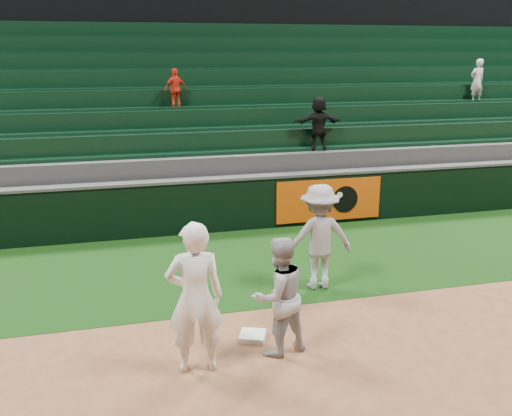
{
  "coord_description": "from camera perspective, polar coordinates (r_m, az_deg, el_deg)",
  "views": [
    {
      "loc": [
        -1.98,
        -7.2,
        4.01
      ],
      "look_at": [
        0.5,
        2.3,
        1.3
      ],
      "focal_mm": 40.0,
      "sensor_mm": 36.0,
      "label": 1
    }
  ],
  "objects": [
    {
      "name": "baserunner",
      "position": [
        7.76,
        2.28,
        -8.79
      ],
      "size": [
        0.95,
        0.83,
        1.66
      ],
      "primitive_type": "imported",
      "rotation": [
        0.0,
        0.0,
        3.43
      ],
      "color": "#ABAFB7",
      "rests_on": "ground"
    },
    {
      "name": "stadium_seating",
      "position": [
        16.46,
        -7.63,
        7.22
      ],
      "size": [
        36.0,
        5.95,
        4.85
      ],
      "color": "#343436",
      "rests_on": "ground"
    },
    {
      "name": "first_base",
      "position": [
        8.43,
        -0.34,
        -12.69
      ],
      "size": [
        0.47,
        0.47,
        0.08
      ],
      "primitive_type": "cube",
      "rotation": [
        0.0,
        0.0,
        -0.4
      ],
      "color": "white",
      "rests_on": "ground"
    },
    {
      "name": "field_wall",
      "position": [
        13.01,
        -5.26,
        0.32
      ],
      "size": [
        36.0,
        0.45,
        1.25
      ],
      "color": "black",
      "rests_on": "ground"
    },
    {
      "name": "ground",
      "position": [
        8.48,
        0.67,
        -12.8
      ],
      "size": [
        70.0,
        70.0,
        0.0
      ],
      "primitive_type": "plane",
      "color": "brown",
      "rests_on": "ground"
    },
    {
      "name": "upper_deck",
      "position": [
        24.81,
        -10.64,
        19.78
      ],
      "size": [
        40.0,
        12.0,
        12.0
      ],
      "primitive_type": "cube",
      "color": "black",
      "rests_on": "ground"
    },
    {
      "name": "base_coach",
      "position": [
        9.85,
        6.33,
        -2.9
      ],
      "size": [
        1.23,
        0.75,
        1.84
      ],
      "primitive_type": "imported",
      "rotation": [
        0.0,
        0.0,
        3.09
      ],
      "color": "#9799A4",
      "rests_on": "foul_grass"
    },
    {
      "name": "foul_grass",
      "position": [
        11.14,
        -3.42,
        -5.68
      ],
      "size": [
        36.0,
        4.2,
        0.01
      ],
      "primitive_type": "cube",
      "color": "black",
      "rests_on": "ground"
    },
    {
      "name": "first_baseman",
      "position": [
        7.31,
        -6.13,
        -8.93
      ],
      "size": [
        0.77,
        0.53,
        2.01
      ],
      "primitive_type": "imported",
      "rotation": [
        0.0,
        0.0,
        3.07
      ],
      "color": "white",
      "rests_on": "ground"
    }
  ]
}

